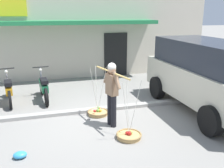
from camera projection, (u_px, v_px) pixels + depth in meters
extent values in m
plane|color=gray|center=(100.00, 120.00, 7.02)|extent=(90.00, 90.00, 0.00)
cube|color=gray|center=(95.00, 110.00, 7.65)|extent=(20.00, 0.24, 0.10)
cylinder|color=black|center=(114.00, 111.00, 6.52)|extent=(0.15, 0.15, 0.86)
cylinder|color=black|center=(110.00, 109.00, 6.67)|extent=(0.15, 0.15, 0.86)
cube|color=#84664C|center=(112.00, 85.00, 6.41)|extent=(0.28, 0.38, 0.54)
sphere|color=tan|center=(112.00, 69.00, 6.29)|extent=(0.21, 0.21, 0.21)
sphere|color=silver|center=(112.00, 67.00, 6.28)|extent=(0.22, 0.22, 0.22)
cylinder|color=#84664C|center=(117.00, 80.00, 6.16)|extent=(0.17, 0.35, 0.43)
cylinder|color=#84664C|center=(107.00, 76.00, 6.56)|extent=(0.17, 0.35, 0.43)
cylinder|color=tan|center=(112.00, 72.00, 6.32)|extent=(0.44, 1.61, 0.04)
cylinder|color=tan|center=(129.00, 136.00, 6.01)|extent=(0.57, 0.57, 0.09)
torus|color=olive|center=(129.00, 134.00, 6.00)|extent=(0.62, 0.62, 0.05)
sphere|color=#73B244|center=(131.00, 133.00, 6.01)|extent=(0.09, 0.09, 0.09)
sphere|color=red|center=(130.00, 133.00, 5.97)|extent=(0.10, 0.10, 0.10)
sphere|color=red|center=(127.00, 133.00, 5.99)|extent=(0.08, 0.08, 0.08)
cylinder|color=silver|center=(128.00, 106.00, 5.94)|extent=(0.01, 0.27, 1.36)
cylinder|color=silver|center=(126.00, 110.00, 5.73)|extent=(0.24, 0.14, 1.36)
cylinder|color=silver|center=(135.00, 109.00, 5.78)|extent=(0.24, 0.14, 1.36)
cylinder|color=tan|center=(98.00, 113.00, 7.39)|extent=(0.57, 0.57, 0.09)
torus|color=olive|center=(98.00, 112.00, 7.38)|extent=(0.62, 0.62, 0.05)
sphere|color=red|center=(100.00, 110.00, 7.41)|extent=(0.09, 0.09, 0.09)
sphere|color=yellow|center=(100.00, 110.00, 7.37)|extent=(0.09, 0.09, 0.09)
sphere|color=#639A3B|center=(98.00, 110.00, 7.37)|extent=(0.09, 0.09, 0.09)
sphere|color=#6FAC41|center=(98.00, 110.00, 7.36)|extent=(0.09, 0.09, 0.09)
sphere|color=red|center=(95.00, 111.00, 7.20)|extent=(0.08, 0.08, 0.08)
sphere|color=#669E3C|center=(98.00, 108.00, 7.41)|extent=(0.09, 0.09, 0.09)
cylinder|color=silver|center=(97.00, 88.00, 7.31)|extent=(0.01, 0.27, 1.36)
cylinder|color=silver|center=(94.00, 91.00, 7.10)|extent=(0.24, 0.14, 1.36)
cylinder|color=silver|center=(102.00, 90.00, 7.16)|extent=(0.24, 0.14, 1.36)
cylinder|color=black|center=(8.00, 89.00, 8.87)|extent=(0.16, 0.59, 0.58)
cylinder|color=black|center=(10.00, 100.00, 7.78)|extent=(0.16, 0.59, 0.58)
cube|color=orange|center=(7.00, 82.00, 8.80)|extent=(0.18, 0.30, 0.06)
cube|color=orange|center=(8.00, 89.00, 8.18)|extent=(0.33, 0.92, 0.24)
cube|color=black|center=(8.00, 83.00, 7.95)|extent=(0.30, 0.59, 0.12)
cylinder|color=slate|center=(7.00, 79.00, 8.67)|extent=(0.10, 0.30, 0.76)
cylinder|color=black|center=(6.00, 69.00, 8.50)|extent=(0.54, 0.12, 0.04)
sphere|color=silver|center=(6.00, 72.00, 8.67)|extent=(0.11, 0.11, 0.11)
cylinder|color=black|center=(42.00, 87.00, 9.13)|extent=(0.14, 0.59, 0.58)
cylinder|color=black|center=(46.00, 97.00, 8.02)|extent=(0.14, 0.59, 0.58)
cube|color=#19663D|center=(41.00, 80.00, 9.05)|extent=(0.17, 0.29, 0.06)
cube|color=#19663D|center=(44.00, 86.00, 8.42)|extent=(0.29, 0.92, 0.24)
cube|color=black|center=(44.00, 81.00, 8.20)|extent=(0.28, 0.58, 0.12)
cylinder|color=slate|center=(41.00, 77.00, 8.93)|extent=(0.09, 0.30, 0.76)
cylinder|color=black|center=(41.00, 67.00, 8.75)|extent=(0.54, 0.09, 0.04)
sphere|color=silver|center=(40.00, 70.00, 8.93)|extent=(0.11, 0.11, 0.11)
cube|color=beige|center=(208.00, 83.00, 7.55)|extent=(1.93, 4.71, 0.96)
cube|color=#282D38|center=(208.00, 54.00, 7.45)|extent=(1.74, 3.68, 0.76)
cylinder|color=black|center=(211.00, 121.00, 6.08)|extent=(0.27, 0.76, 0.76)
cylinder|color=black|center=(204.00, 83.00, 9.28)|extent=(0.27, 0.76, 0.76)
cylinder|color=black|center=(157.00, 87.00, 8.77)|extent=(0.27, 0.76, 0.76)
cube|color=beige|center=(67.00, 28.00, 13.27)|extent=(13.00, 5.00, 4.20)
cube|color=#237F47|center=(74.00, 22.00, 10.39)|extent=(7.15, 1.00, 0.16)
cube|color=black|center=(116.00, 55.00, 11.75)|extent=(1.10, 0.06, 2.00)
ellipsoid|color=#3393D1|center=(20.00, 155.00, 5.18)|extent=(0.28, 0.22, 0.14)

